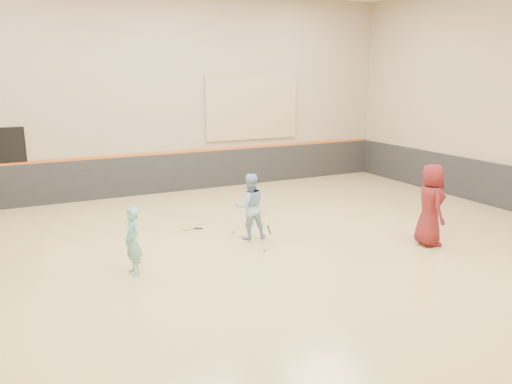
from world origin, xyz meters
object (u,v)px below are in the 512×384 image
girl (133,241)px  young_man (430,205)px  spare_racket (188,226)px  instructor (250,206)px

girl → young_man: size_ratio=0.71×
girl → spare_racket: girl is taller
instructor → spare_racket: 1.76m
instructor → girl: bearing=25.7°
girl → spare_racket: 2.85m
spare_racket → girl: bearing=-128.8°
spare_racket → young_man: bearing=-38.0°
girl → spare_racket: (1.75, 2.17, -0.56)m
girl → spare_racket: size_ratio=1.75×
young_man → spare_racket: young_man is taller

